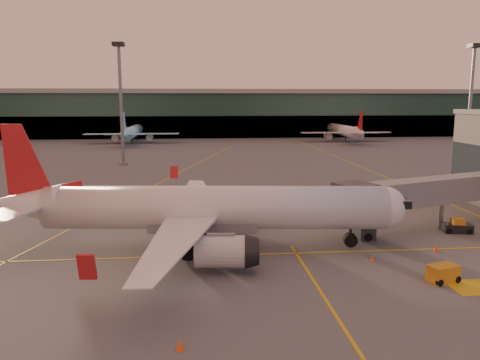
{
  "coord_description": "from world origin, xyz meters",
  "views": [
    {
      "loc": [
        -3.83,
        -35.71,
        14.06
      ],
      "look_at": [
        0.79,
        16.15,
        5.0
      ],
      "focal_mm": 35.0,
      "sensor_mm": 36.0,
      "label": 1
    }
  ],
  "objects": [
    {
      "name": "ground",
      "position": [
        0.0,
        0.0,
        0.0
      ],
      "size": [
        600.0,
        600.0,
        0.0
      ],
      "primitive_type": "plane",
      "color": "#4C4F54",
      "rests_on": "ground"
    },
    {
      "name": "taxi_markings",
      "position": [
        -7.32,
        44.49,
        0.01
      ],
      "size": [
        100.12,
        173.0,
        0.01
      ],
      "color": "gold",
      "rests_on": "ground"
    },
    {
      "name": "terminal",
      "position": [
        0.0,
        141.79,
        8.76
      ],
      "size": [
        400.0,
        20.0,
        17.6
      ],
      "color": "#19382D",
      "rests_on": "ground"
    },
    {
      "name": "mast_west_near",
      "position": [
        -20.0,
        66.0,
        14.86
      ],
      "size": [
        2.4,
        2.4,
        25.6
      ],
      "color": "slate",
      "rests_on": "ground"
    },
    {
      "name": "mast_east_near",
      "position": [
        55.0,
        62.0,
        14.86
      ],
      "size": [
        2.4,
        2.4,
        25.6
      ],
      "color": "slate",
      "rests_on": "ground"
    },
    {
      "name": "distant_aircraft_row",
      "position": [
        10.83,
        118.0,
        0.0
      ],
      "size": [
        350.0,
        34.0,
        13.0
      ],
      "color": "#98EAFF",
      "rests_on": "ground"
    },
    {
      "name": "main_airplane",
      "position": [
        -3.66,
        7.02,
        3.84
      ],
      "size": [
        39.16,
        35.35,
        11.81
      ],
      "rotation": [
        0.0,
        0.0,
        -0.09
      ],
      "color": "silver",
      "rests_on": "ground"
    },
    {
      "name": "jet_bridge",
      "position": [
        23.84,
        12.41,
        4.07
      ],
      "size": [
        26.9,
        12.08,
        5.85
      ],
      "color": "slate",
      "rests_on": "ground"
    },
    {
      "name": "catering_truck",
      "position": [
        -2.34,
        7.39,
        2.62
      ],
      "size": [
        6.47,
        4.47,
        4.61
      ],
      "rotation": [
        0.0,
        0.0,
        -0.36
      ],
      "color": "maroon",
      "rests_on": "ground"
    },
    {
      "name": "gpu_cart",
      "position": [
        14.96,
        -2.78,
        0.66
      ],
      "size": [
        2.63,
        2.04,
        1.36
      ],
      "rotation": [
        0.0,
        0.0,
        0.31
      ],
      "color": "#BE7B17",
      "rests_on": "ground"
    },
    {
      "name": "pushback_tug",
      "position": [
        23.52,
        10.2,
        0.61
      ],
      "size": [
        3.15,
        2.1,
        1.49
      ],
      "rotation": [
        0.0,
        0.0,
        -0.2
      ],
      "color": "black",
      "rests_on": "ground"
    },
    {
      "name": "cone_nose",
      "position": [
        18.21,
        4.46,
        0.28
      ],
      "size": [
        0.46,
        0.46,
        0.58
      ],
      "color": "#FF4A0D",
      "rests_on": "ground"
    },
    {
      "name": "cone_wing_right",
      "position": [
        -5.05,
        -11.02,
        0.3
      ],
      "size": [
        0.49,
        0.49,
        0.63
      ],
      "color": "#FF4A0D",
      "rests_on": "ground"
    },
    {
      "name": "cone_wing_left",
      "position": [
        -3.19,
        25.51,
        0.24
      ],
      "size": [
        0.39,
        0.39,
        0.5
      ],
      "color": "#FF4A0D",
      "rests_on": "ground"
    },
    {
      "name": "cone_fwd",
      "position": [
        11.22,
        2.37,
        0.23
      ],
      "size": [
        0.37,
        0.37,
        0.48
      ],
      "color": "#FF4A0D",
      "rests_on": "ground"
    }
  ]
}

